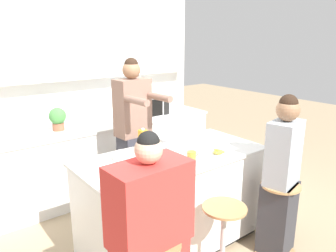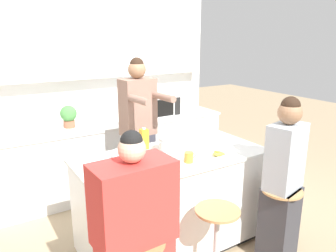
{
  "view_description": "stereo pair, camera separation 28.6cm",
  "coord_description": "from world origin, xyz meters",
  "px_view_note": "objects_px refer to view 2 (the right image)",
  "views": [
    {
      "loc": [
        -1.74,
        -2.18,
        1.98
      ],
      "look_at": [
        0.0,
        0.08,
        1.19
      ],
      "focal_mm": 35.0,
      "sensor_mm": 36.0,
      "label": 1
    },
    {
      "loc": [
        -1.5,
        -2.34,
        1.98
      ],
      "look_at": [
        0.0,
        0.08,
        1.19
      ],
      "focal_mm": 35.0,
      "sensor_mm": 36.0,
      "label": 2
    }
  ],
  "objects_px": {
    "kitchen_island": "(173,201)",
    "bar_stool_center": "(216,247)",
    "fruit_bowl": "(123,155)",
    "potted_plant": "(69,115)",
    "bar_stool_rightmost": "(279,223)",
    "microwave": "(159,105)",
    "coffee_cup_far": "(189,157)",
    "person_wrapped_blanket": "(135,243)",
    "person_seated_near": "(282,187)",
    "person_cooking": "(139,139)",
    "coffee_cup_near": "(115,173)",
    "banana_bunch": "(218,153)",
    "juice_carton": "(144,139)",
    "cooking_pot": "(170,144)"
  },
  "relations": [
    {
      "from": "kitchen_island",
      "to": "juice_carton",
      "type": "relative_size",
      "value": 8.36
    },
    {
      "from": "bar_stool_center",
      "to": "banana_bunch",
      "type": "relative_size",
      "value": 4.7
    },
    {
      "from": "bar_stool_rightmost",
      "to": "coffee_cup_near",
      "type": "distance_m",
      "value": 1.55
    },
    {
      "from": "kitchen_island",
      "to": "bar_stool_rightmost",
      "type": "height_order",
      "value": "kitchen_island"
    },
    {
      "from": "person_cooking",
      "to": "cooking_pot",
      "type": "height_order",
      "value": "person_cooking"
    },
    {
      "from": "fruit_bowl",
      "to": "coffee_cup_far",
      "type": "distance_m",
      "value": 0.58
    },
    {
      "from": "person_cooking",
      "to": "juice_carton",
      "type": "bearing_deg",
      "value": -114.55
    },
    {
      "from": "person_cooking",
      "to": "person_seated_near",
      "type": "distance_m",
      "value": 1.55
    },
    {
      "from": "coffee_cup_near",
      "to": "coffee_cup_far",
      "type": "height_order",
      "value": "coffee_cup_far"
    },
    {
      "from": "bar_stool_rightmost",
      "to": "person_seated_near",
      "type": "bearing_deg",
      "value": 38.48
    },
    {
      "from": "bar_stool_rightmost",
      "to": "juice_carton",
      "type": "xyz_separation_m",
      "value": [
        -0.84,
        0.95,
        0.67
      ]
    },
    {
      "from": "microwave",
      "to": "bar_stool_rightmost",
      "type": "bearing_deg",
      "value": -90.72
    },
    {
      "from": "bar_stool_center",
      "to": "potted_plant",
      "type": "height_order",
      "value": "potted_plant"
    },
    {
      "from": "person_cooking",
      "to": "coffee_cup_near",
      "type": "relative_size",
      "value": 15.08
    },
    {
      "from": "person_wrapped_blanket",
      "to": "coffee_cup_near",
      "type": "xyz_separation_m",
      "value": [
        0.07,
        0.46,
        0.3
      ]
    },
    {
      "from": "fruit_bowl",
      "to": "microwave",
      "type": "xyz_separation_m",
      "value": [
        1.14,
        1.33,
        0.08
      ]
    },
    {
      "from": "person_wrapped_blanket",
      "to": "person_seated_near",
      "type": "distance_m",
      "value": 1.43
    },
    {
      "from": "bar_stool_center",
      "to": "cooking_pot",
      "type": "relative_size",
      "value": 2.36
    },
    {
      "from": "cooking_pot",
      "to": "juice_carton",
      "type": "xyz_separation_m",
      "value": [
        -0.17,
        0.19,
        0.03
      ]
    },
    {
      "from": "fruit_bowl",
      "to": "potted_plant",
      "type": "height_order",
      "value": "potted_plant"
    },
    {
      "from": "person_cooking",
      "to": "kitchen_island",
      "type": "bearing_deg",
      "value": -95.61
    },
    {
      "from": "bar_stool_rightmost",
      "to": "kitchen_island",
      "type": "bearing_deg",
      "value": 136.03
    },
    {
      "from": "kitchen_island",
      "to": "person_cooking",
      "type": "height_order",
      "value": "person_cooking"
    },
    {
      "from": "bar_stool_center",
      "to": "potted_plant",
      "type": "relative_size",
      "value": 2.58
    },
    {
      "from": "bar_stool_center",
      "to": "coffee_cup_far",
      "type": "distance_m",
      "value": 0.75
    },
    {
      "from": "person_wrapped_blanket",
      "to": "coffee_cup_near",
      "type": "bearing_deg",
      "value": 79.0
    },
    {
      "from": "coffee_cup_near",
      "to": "kitchen_island",
      "type": "bearing_deg",
      "value": 17.04
    },
    {
      "from": "bar_stool_rightmost",
      "to": "microwave",
      "type": "distance_m",
      "value": 2.26
    },
    {
      "from": "person_seated_near",
      "to": "coffee_cup_near",
      "type": "height_order",
      "value": "person_seated_near"
    },
    {
      "from": "bar_stool_center",
      "to": "person_wrapped_blanket",
      "type": "height_order",
      "value": "person_wrapped_blanket"
    },
    {
      "from": "person_seated_near",
      "to": "cooking_pot",
      "type": "height_order",
      "value": "person_seated_near"
    },
    {
      "from": "microwave",
      "to": "person_seated_near",
      "type": "bearing_deg",
      "value": -90.12
    },
    {
      "from": "banana_bunch",
      "to": "fruit_bowl",
      "type": "bearing_deg",
      "value": 152.1
    },
    {
      "from": "microwave",
      "to": "fruit_bowl",
      "type": "bearing_deg",
      "value": -130.7
    },
    {
      "from": "bar_stool_center",
      "to": "person_cooking",
      "type": "xyz_separation_m",
      "value": [
        0.02,
        1.35,
        0.52
      ]
    },
    {
      "from": "bar_stool_rightmost",
      "to": "coffee_cup_far",
      "type": "bearing_deg",
      "value": 146.63
    },
    {
      "from": "kitchen_island",
      "to": "bar_stool_center",
      "type": "distance_m",
      "value": 0.65
    },
    {
      "from": "kitchen_island",
      "to": "coffee_cup_near",
      "type": "height_order",
      "value": "coffee_cup_near"
    },
    {
      "from": "coffee_cup_far",
      "to": "bar_stool_rightmost",
      "type": "bearing_deg",
      "value": -33.37
    },
    {
      "from": "cooking_pot",
      "to": "coffee_cup_near",
      "type": "bearing_deg",
      "value": -156.67
    },
    {
      "from": "person_seated_near",
      "to": "cooking_pot",
      "type": "bearing_deg",
      "value": 119.85
    },
    {
      "from": "kitchen_island",
      "to": "juice_carton",
      "type": "height_order",
      "value": "juice_carton"
    },
    {
      "from": "coffee_cup_near",
      "to": "banana_bunch",
      "type": "height_order",
      "value": "coffee_cup_near"
    },
    {
      "from": "juice_carton",
      "to": "bar_stool_center",
      "type": "bearing_deg",
      "value": -81.19
    },
    {
      "from": "kitchen_island",
      "to": "person_cooking",
      "type": "bearing_deg",
      "value": 88.53
    },
    {
      "from": "microwave",
      "to": "potted_plant",
      "type": "distance_m",
      "value": 1.23
    },
    {
      "from": "person_wrapped_blanket",
      "to": "banana_bunch",
      "type": "height_order",
      "value": "person_wrapped_blanket"
    },
    {
      "from": "person_seated_near",
      "to": "bar_stool_center",
      "type": "bearing_deg",
      "value": 165.79
    },
    {
      "from": "bar_stool_rightmost",
      "to": "potted_plant",
      "type": "distance_m",
      "value": 2.6
    },
    {
      "from": "person_cooking",
      "to": "coffee_cup_far",
      "type": "distance_m",
      "value": 0.94
    }
  ]
}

